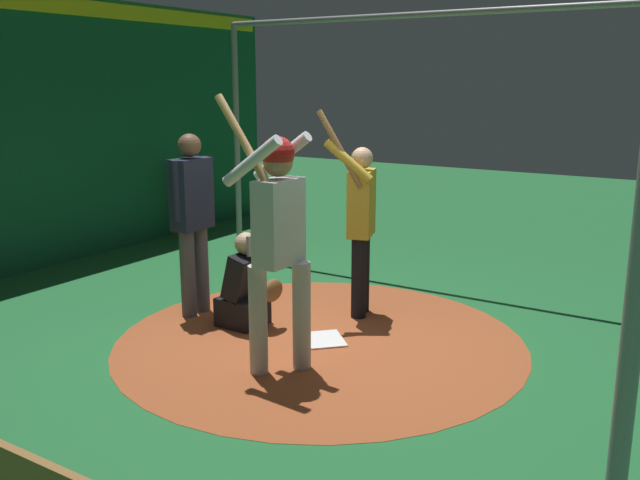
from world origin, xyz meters
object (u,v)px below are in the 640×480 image
(batter, at_px, (277,230))
(catcher, at_px, (246,290))
(home_plate, at_px, (320,340))
(bat_rack, at_px, (180,203))
(visitor, at_px, (360,219))
(umpire, at_px, (192,214))

(batter, relative_size, catcher, 2.40)
(home_plate, xyz_separation_m, catcher, (-0.82, -0.03, 0.35))
(batter, distance_m, bat_rack, 5.45)
(batter, xyz_separation_m, bat_rack, (-4.24, 3.35, -0.69))
(home_plate, height_order, catcher, catcher)
(catcher, relative_size, visitor, 0.45)
(umpire, height_order, visitor, visitor)
(home_plate, relative_size, bat_rack, 0.40)
(batter, distance_m, umpire, 1.71)
(catcher, relative_size, bat_rack, 0.89)
(catcher, distance_m, bat_rack, 4.29)
(catcher, bearing_deg, visitor, 48.72)
(catcher, height_order, visitor, visitor)
(visitor, bearing_deg, home_plate, -104.97)
(batter, relative_size, bat_rack, 2.12)
(home_plate, distance_m, catcher, 0.89)
(catcher, distance_m, visitor, 1.32)
(bat_rack, bearing_deg, batter, -38.32)
(batter, bearing_deg, bat_rack, 141.68)
(batter, relative_size, umpire, 1.22)
(catcher, bearing_deg, bat_rack, 141.68)
(batter, xyz_separation_m, umpire, (-1.55, 0.71, -0.15))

